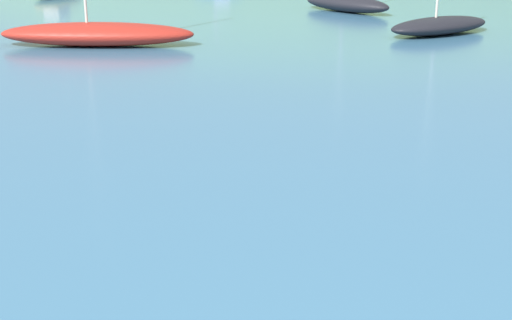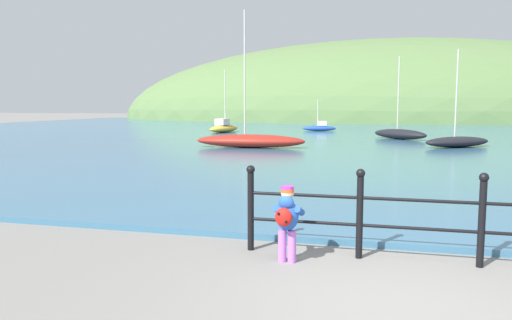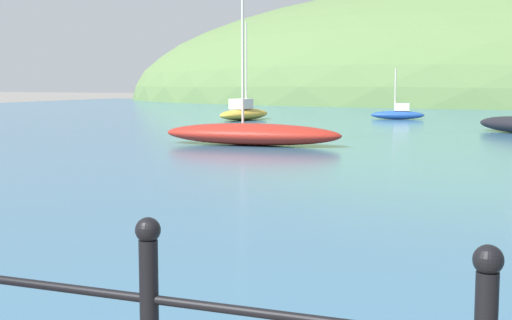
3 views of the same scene
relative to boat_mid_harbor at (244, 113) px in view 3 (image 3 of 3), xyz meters
The scene contains 4 objects.
water 11.76m from the boat_mid_harbor, 17.59° to the left, with size 80.00×60.00×0.10m, color #386684.
boat_mid_harbor is the anchor object (origin of this frame).
boat_far_right 12.80m from the boat_mid_harbor, 66.39° to the right, with size 5.10×1.64×6.14m.
boat_blue_hull 7.14m from the boat_mid_harbor, 26.93° to the left, with size 2.52×1.15×2.34m.
Camera 3 is at (1.24, -1.32, 1.83)m, focal length 50.00 mm.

